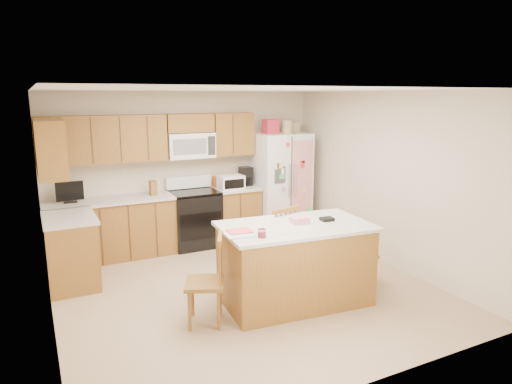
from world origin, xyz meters
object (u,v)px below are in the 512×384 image
windsor_chair_back (277,246)px  windsor_chair_right (358,254)px  windsor_chair_left (207,282)px  stove (194,218)px  island (295,263)px  refrigerator (280,183)px

windsor_chair_back → windsor_chair_right: (0.89, -0.54, -0.08)m
windsor_chair_left → windsor_chair_back: size_ratio=0.95×
windsor_chair_left → stove: bearing=73.9°
windsor_chair_back → stove: bearing=104.3°
island → windsor_chair_back: size_ratio=1.76×
stove → island: size_ratio=0.61×
windsor_chair_left → windsor_chair_right: size_ratio=1.14×
stove → island: (0.39, -2.52, 0.01)m
island → windsor_chair_right: island is taller
island → windsor_chair_back: (0.10, 0.61, 0.01)m
windsor_chair_left → windsor_chair_right: (2.12, 0.10, -0.06)m
refrigerator → windsor_chair_back: refrigerator is taller
windsor_chair_back → windsor_chair_right: 1.05m
windsor_chair_left → windsor_chair_back: windsor_chair_back is taller
island → windsor_chair_back: bearing=80.4°
windsor_chair_right → stove: bearing=119.4°
windsor_chair_back → windsor_chair_right: windsor_chair_back is taller
windsor_chair_back → island: bearing=-99.6°
refrigerator → stove: bearing=177.7°
refrigerator → windsor_chair_back: bearing=-120.4°
refrigerator → windsor_chair_left: refrigerator is taller
refrigerator → windsor_chair_left: bearing=-132.8°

